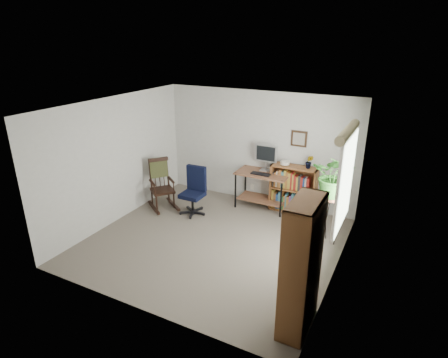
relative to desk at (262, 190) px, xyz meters
The scene contains 18 objects.
floor 1.76m from the desk, 97.76° to the right, with size 4.20×4.00×0.00m, color slate.
ceiling 2.64m from the desk, 97.76° to the right, with size 4.20×4.00×0.00m, color silver.
wall_back 0.89m from the desk, 127.68° to the left, with size 4.20×0.00×2.40m, color silver.
wall_front 3.79m from the desk, 93.58° to the right, with size 4.20×0.00×2.40m, color silver.
wall_left 3.00m from the desk, 143.90° to the right, with size 0.00×4.00×2.40m, color silver.
wall_right 2.65m from the desk, 42.30° to the right, with size 0.00×4.00×2.40m, color silver.
window 2.51m from the desk, 37.44° to the right, with size 0.12×1.20×1.50m, color white, non-canonical shape.
desk is the anchor object (origin of this frame).
monitor 0.69m from the desk, 90.00° to the left, with size 0.46×0.16×0.56m, color #ADADB1, non-canonical shape.
keyboard 0.42m from the desk, 90.00° to the right, with size 0.40×0.15×0.03m, color black.
office_chair 1.48m from the desk, 140.85° to the right, with size 0.54×0.54×0.99m, color black, non-canonical shape.
rocking_chair 2.10m from the desk, 152.55° to the right, with size 0.55×0.92×1.07m, color black, non-canonical shape.
low_bookshelf 0.64m from the desk, 10.87° to the left, with size 0.93×0.31×0.98m, color brown, non-canonical shape.
tall_bookshelf 3.50m from the desk, 60.83° to the right, with size 0.32×0.76×1.73m, color brown, non-canonical shape.
plant_stand 1.77m from the desk, 27.48° to the right, with size 0.26×0.26×0.95m, color black, non-canonical shape.
spider_plant 2.15m from the desk, 27.48° to the right, with size 1.69×1.88×1.46m, color #2B6322.
potted_plant_small 1.12m from the desk, ahead, with size 0.13×0.24×0.11m, color #2B6322.
framed_picture 1.31m from the desk, 23.36° to the left, with size 0.32×0.04×0.32m, color black, non-canonical shape.
Camera 1 is at (2.82, -5.08, 3.44)m, focal length 30.00 mm.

